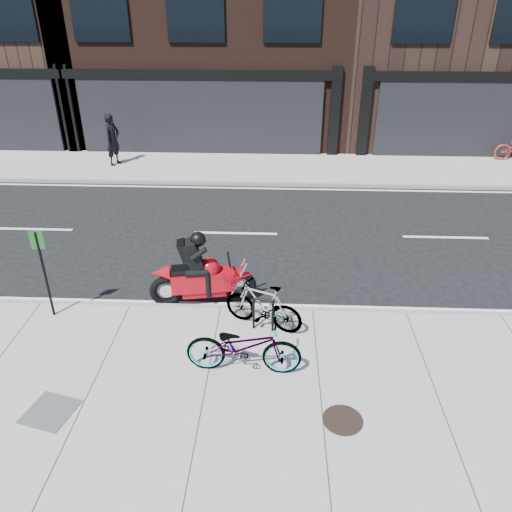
{
  "coord_description": "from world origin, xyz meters",
  "views": [
    {
      "loc": [
        1.18,
        -10.95,
        6.31
      ],
      "look_at": [
        0.73,
        -1.0,
        0.9
      ],
      "focal_mm": 35.0,
      "sensor_mm": 36.0,
      "label": 1
    }
  ],
  "objects_px": {
    "bicycle_front": "(244,346)",
    "utility_grate": "(50,411)",
    "sign_post": "(43,266)",
    "bike_rack": "(263,312)",
    "bicycle_rear": "(263,305)",
    "manhole_cover": "(343,420)",
    "pedestrian": "(113,139)",
    "motorcycle": "(207,275)"
  },
  "relations": [
    {
      "from": "motorcycle",
      "to": "utility_grate",
      "type": "xyz_separation_m",
      "value": [
        -2.17,
        -3.54,
        -0.58
      ]
    },
    {
      "from": "bike_rack",
      "to": "bicycle_front",
      "type": "bearing_deg",
      "value": -104.03
    },
    {
      "from": "manhole_cover",
      "to": "sign_post",
      "type": "xyz_separation_m",
      "value": [
        -5.84,
        2.68,
        1.18
      ]
    },
    {
      "from": "pedestrian",
      "to": "motorcycle",
      "type": "bearing_deg",
      "value": -131.67
    },
    {
      "from": "pedestrian",
      "to": "sign_post",
      "type": "height_order",
      "value": "sign_post"
    },
    {
      "from": "pedestrian",
      "to": "manhole_cover",
      "type": "bearing_deg",
      "value": -128.92
    },
    {
      "from": "pedestrian",
      "to": "utility_grate",
      "type": "relative_size",
      "value": 2.6
    },
    {
      "from": "sign_post",
      "to": "bicycle_rear",
      "type": "bearing_deg",
      "value": -10.05
    },
    {
      "from": "bicycle_rear",
      "to": "manhole_cover",
      "type": "height_order",
      "value": "bicycle_rear"
    },
    {
      "from": "manhole_cover",
      "to": "bicycle_front",
      "type": "bearing_deg",
      "value": 145.96
    },
    {
      "from": "manhole_cover",
      "to": "sign_post",
      "type": "height_order",
      "value": "sign_post"
    },
    {
      "from": "bicycle_rear",
      "to": "manhole_cover",
      "type": "relative_size",
      "value": 2.56
    },
    {
      "from": "motorcycle",
      "to": "manhole_cover",
      "type": "xyz_separation_m",
      "value": [
        2.63,
        -3.5,
        -0.58
      ]
    },
    {
      "from": "bicycle_front",
      "to": "motorcycle",
      "type": "height_order",
      "value": "motorcycle"
    },
    {
      "from": "utility_grate",
      "to": "sign_post",
      "type": "distance_m",
      "value": 3.14
    },
    {
      "from": "bike_rack",
      "to": "bicycle_rear",
      "type": "relative_size",
      "value": 0.44
    },
    {
      "from": "bicycle_rear",
      "to": "motorcycle",
      "type": "distance_m",
      "value": 1.63
    },
    {
      "from": "utility_grate",
      "to": "manhole_cover",
      "type": "bearing_deg",
      "value": 0.42
    },
    {
      "from": "sign_post",
      "to": "bicycle_front",
      "type": "bearing_deg",
      "value": -27.88
    },
    {
      "from": "utility_grate",
      "to": "motorcycle",
      "type": "bearing_deg",
      "value": 58.5
    },
    {
      "from": "bicycle_front",
      "to": "bicycle_rear",
      "type": "xyz_separation_m",
      "value": [
        0.31,
        1.35,
        -0.04
      ]
    },
    {
      "from": "bike_rack",
      "to": "manhole_cover",
      "type": "height_order",
      "value": "bike_rack"
    },
    {
      "from": "bike_rack",
      "to": "pedestrian",
      "type": "relative_size",
      "value": 0.38
    },
    {
      "from": "bike_rack",
      "to": "manhole_cover",
      "type": "bearing_deg",
      "value": -59.97
    },
    {
      "from": "manhole_cover",
      "to": "motorcycle",
      "type": "bearing_deg",
      "value": 126.96
    },
    {
      "from": "utility_grate",
      "to": "bike_rack",
      "type": "bearing_deg",
      "value": 34.96
    },
    {
      "from": "bicycle_front",
      "to": "sign_post",
      "type": "bearing_deg",
      "value": 71.4
    },
    {
      "from": "bicycle_front",
      "to": "bicycle_rear",
      "type": "relative_size",
      "value": 1.23
    },
    {
      "from": "pedestrian",
      "to": "utility_grate",
      "type": "distance_m",
      "value": 13.17
    },
    {
      "from": "bicycle_rear",
      "to": "bicycle_front",
      "type": "bearing_deg",
      "value": 9.66
    },
    {
      "from": "bicycle_front",
      "to": "utility_grate",
      "type": "relative_size",
      "value": 2.76
    },
    {
      "from": "bike_rack",
      "to": "utility_grate",
      "type": "distance_m",
      "value": 4.21
    },
    {
      "from": "bicycle_rear",
      "to": "sign_post",
      "type": "distance_m",
      "value": 4.53
    },
    {
      "from": "sign_post",
      "to": "bike_rack",
      "type": "bearing_deg",
      "value": -11.52
    },
    {
      "from": "bicycle_rear",
      "to": "sign_post",
      "type": "relative_size",
      "value": 0.85
    },
    {
      "from": "bicycle_front",
      "to": "sign_post",
      "type": "relative_size",
      "value": 1.05
    },
    {
      "from": "bicycle_front",
      "to": "utility_grate",
      "type": "height_order",
      "value": "bicycle_front"
    },
    {
      "from": "bike_rack",
      "to": "bicycle_rear",
      "type": "distance_m",
      "value": 0.13
    },
    {
      "from": "bicycle_front",
      "to": "utility_grate",
      "type": "distance_m",
      "value": 3.38
    },
    {
      "from": "bicycle_rear",
      "to": "sign_post",
      "type": "height_order",
      "value": "sign_post"
    },
    {
      "from": "utility_grate",
      "to": "bicycle_front",
      "type": "bearing_deg",
      "value": 20.48
    },
    {
      "from": "bike_rack",
      "to": "motorcycle",
      "type": "height_order",
      "value": "motorcycle"
    }
  ]
}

